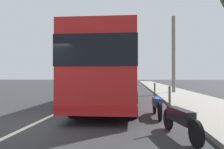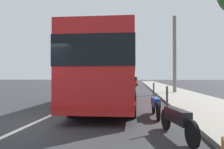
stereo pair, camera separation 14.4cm
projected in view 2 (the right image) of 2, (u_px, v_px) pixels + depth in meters
ground_plane at (35, 123)px, 7.32m from camera, size 220.00×220.00×0.00m
sidewalk_curb at (183, 96)px, 16.51m from camera, size 110.00×3.60×0.14m
lane_divider_line at (94, 96)px, 17.26m from camera, size 110.00×0.16×0.01m
coach_bus at (111, 70)px, 11.52m from camera, size 10.14×2.65×3.31m
motorcycle_nearest_curb at (177, 119)px, 5.52m from camera, size 2.20×0.55×1.25m
motorcycle_mid_row at (156, 105)px, 8.35m from camera, size 2.11×0.28×1.27m
car_ahead_same_lane at (112, 81)px, 45.16m from camera, size 4.57×2.03×1.42m
car_oncoming at (129, 81)px, 46.42m from camera, size 4.51×1.81×1.48m
car_far_distant at (132, 82)px, 37.60m from camera, size 4.29×1.94×1.50m
utility_pole at (175, 55)px, 19.95m from camera, size 0.31×0.31×7.00m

